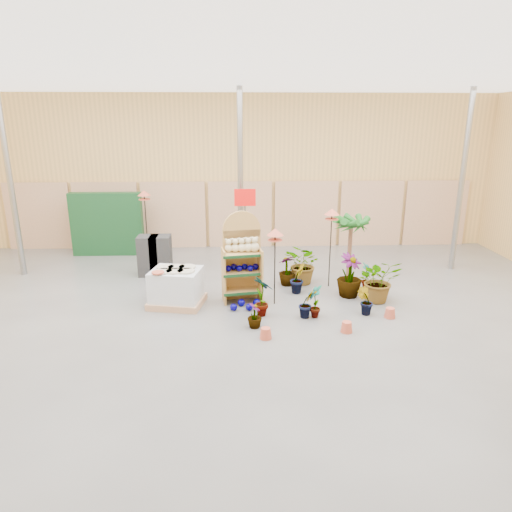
{
  "coord_description": "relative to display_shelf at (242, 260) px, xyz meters",
  "views": [
    {
      "loc": [
        -0.07,
        -7.66,
        3.73
      ],
      "look_at": [
        0.3,
        1.5,
        1.0
      ],
      "focal_mm": 32.0,
      "sensor_mm": 36.0,
      "label": 1
    }
  ],
  "objects": [
    {
      "name": "room",
      "position": [
        -0.0,
        -0.66,
        1.33
      ],
      "size": [
        15.2,
        12.1,
        4.7
      ],
      "color": "#5A5A5A",
      "rests_on": "ground"
    },
    {
      "name": "display_shelf",
      "position": [
        0.0,
        0.0,
        0.0
      ],
      "size": [
        0.88,
        0.64,
        1.93
      ],
      "rotation": [
        0.0,
        0.0,
        0.17
      ],
      "color": "#A97E42",
      "rests_on": "ground"
    },
    {
      "name": "teddy_bears",
      "position": [
        0.03,
        -0.09,
        0.34
      ],
      "size": [
        0.72,
        0.2,
        0.31
      ],
      "color": "beige",
      "rests_on": "display_shelf"
    },
    {
      "name": "gazing_balls_shelf",
      "position": [
        -0.0,
        -0.11,
        -0.12
      ],
      "size": [
        0.71,
        0.24,
        0.13
      ],
      "color": "#03006E",
      "rests_on": "display_shelf"
    },
    {
      "name": "gazing_balls_floor",
      "position": [
        0.06,
        -0.5,
        -0.81
      ],
      "size": [
        0.63,
        0.39,
        0.15
      ],
      "color": "#03006E",
      "rests_on": "ground"
    },
    {
      "name": "pallet_stack",
      "position": [
        -1.37,
        -0.24,
        -0.49
      ],
      "size": [
        1.24,
        1.09,
        0.8
      ],
      "rotation": [
        0.0,
        0.0,
        -0.19
      ],
      "color": "tan",
      "rests_on": "ground"
    },
    {
      "name": "charcoal_planters",
      "position": [
        -2.15,
        1.76,
        -0.38
      ],
      "size": [
        0.8,
        0.5,
        1.0
      ],
      "color": "black",
      "rests_on": "ground"
    },
    {
      "name": "trellis_stock",
      "position": [
        -3.8,
        3.63,
        0.02
      ],
      "size": [
        2.0,
        0.3,
        1.8
      ],
      "primitive_type": "cube",
      "color": "#13401D",
      "rests_on": "ground"
    },
    {
      "name": "offer_sign",
      "position": [
        0.1,
        1.41,
        0.69
      ],
      "size": [
        0.5,
        0.08,
        2.2
      ],
      "color": "gray",
      "rests_on": "ground"
    },
    {
      "name": "bird_table_front",
      "position": [
        0.68,
        -0.27,
        0.63
      ],
      "size": [
        0.34,
        0.34,
        1.64
      ],
      "color": "black",
      "rests_on": "ground"
    },
    {
      "name": "bird_table_right",
      "position": [
        2.03,
        0.75,
        0.83
      ],
      "size": [
        0.34,
        0.34,
        1.84
      ],
      "color": "black",
      "rests_on": "ground"
    },
    {
      "name": "bird_table_back",
      "position": [
        -2.51,
        2.69,
        0.97
      ],
      "size": [
        0.34,
        0.34,
        2.0
      ],
      "color": "black",
      "rests_on": "ground"
    },
    {
      "name": "palm",
      "position": [
        2.65,
        1.38,
        0.51
      ],
      "size": [
        0.7,
        0.7,
        1.64
      ],
      "color": "brown",
      "rests_on": "ground"
    },
    {
      "name": "potted_plant_0",
      "position": [
        0.39,
        -0.88,
        -0.46
      ],
      "size": [
        0.5,
        0.54,
        0.85
      ],
      "primitive_type": "imported",
      "rotation": [
        0.0,
        0.0,
        2.18
      ],
      "color": "#1A5C1B",
      "rests_on": "ground"
    },
    {
      "name": "potted_plant_1",
      "position": [
        1.25,
        -0.99,
        -0.6
      ],
      "size": [
        0.4,
        0.38,
        0.57
      ],
      "primitive_type": "imported",
      "rotation": [
        0.0,
        0.0,
        0.54
      ],
      "color": "#1A5C1B",
      "rests_on": "ground"
    },
    {
      "name": "potted_plant_3",
      "position": [
        2.35,
        0.1,
        -0.4
      ],
      "size": [
        0.76,
        0.76,
        0.96
      ],
      "primitive_type": "imported",
      "rotation": [
        0.0,
        0.0,
        0.72
      ],
      "color": "#1A5C1B",
      "rests_on": "ground"
    },
    {
      "name": "potted_plant_4",
      "position": [
        2.86,
        0.57,
        -0.57
      ],
      "size": [
        0.37,
        0.4,
        0.63
      ],
      "primitive_type": "imported",
      "rotation": [
        0.0,
        0.0,
        0.98
      ],
      "color": "#1A5C1B",
      "rests_on": "ground"
    },
    {
      "name": "potted_plant_5",
      "position": [
        1.25,
        0.37,
        -0.55
      ],
      "size": [
        0.44,
        0.46,
        0.67
      ],
      "primitive_type": "imported",
      "rotation": [
        0.0,
        0.0,
        1.04
      ],
      "color": "#1A5C1B",
      "rests_on": "ground"
    },
    {
      "name": "potted_plant_6",
      "position": [
        1.48,
        0.94,
        -0.4
      ],
      "size": [
        1.14,
        1.15,
        0.97
      ],
      "primitive_type": "imported",
      "rotation": [
        0.0,
        0.0,
        5.41
      ],
      "color": "#1A5C1B",
      "rests_on": "ground"
    },
    {
      "name": "potted_plant_7",
      "position": [
        0.22,
        -1.41,
        -0.64
      ],
      "size": [
        0.3,
        0.3,
        0.48
      ],
      "primitive_type": "imported",
      "rotation": [
        0.0,
        0.0,
        1.71
      ],
      "color": "#1A5C1B",
      "rests_on": "ground"
    },
    {
      "name": "potted_plant_8",
      "position": [
        1.42,
        -0.98,
        -0.55
      ],
      "size": [
        0.27,
        0.37,
        0.66
      ],
      "primitive_type": "imported",
      "rotation": [
        0.0,
        0.0,
        4.83
      ],
      "color": "#1A5C1B",
      "rests_on": "ground"
    },
    {
      "name": "potted_plant_9",
      "position": [
        2.44,
        -0.9,
        -0.6
      ],
      "size": [
        0.37,
        0.33,
        0.56
      ],
      "primitive_type": "imported",
      "rotation": [
        0.0,
        0.0,
        2.84
      ],
      "color": "#1A5C1B",
      "rests_on": "ground"
    },
    {
      "name": "potted_plant_10",
      "position": [
        2.92,
        -0.22,
        -0.4
      ],
      "size": [
        0.9,
        0.8,
        0.96
      ],
      "primitive_type": "imported",
      "rotation": [
        0.0,
        0.0,
        6.23
      ],
      "color": "#1A5C1B",
      "rests_on": "ground"
    },
    {
      "name": "potted_plant_11",
      "position": [
        1.07,
        0.87,
        -0.52
      ],
      "size": [
        0.56,
        0.56,
        0.73
      ],
      "primitive_type": "imported",
      "rotation": [
        0.0,
        0.0,
        3.69
      ],
      "color": "#1A5C1B",
      "rests_on": "ground"
    }
  ]
}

